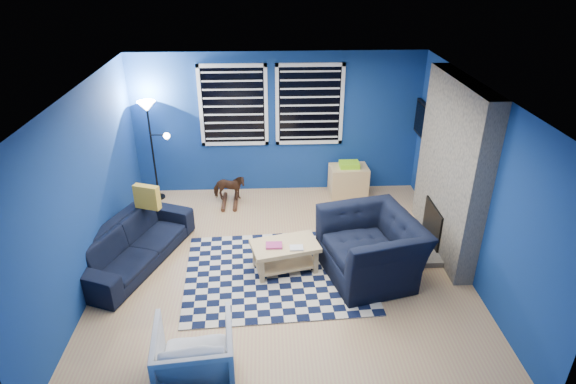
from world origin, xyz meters
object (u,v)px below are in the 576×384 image
object	(u,v)px
armchair_bent	(195,356)
armchair_big	(371,247)
cabinet	(348,181)
floor_lamp	(150,120)
tv	(425,123)
sofa	(133,244)
rocking_horse	(229,188)
coffee_table	(285,251)

from	to	relation	value
armchair_bent	armchair_big	bearing A→B (deg)	-146.31
cabinet	floor_lamp	xyz separation A→B (m)	(-3.38, 0.05, 1.16)
tv	sofa	size ratio (longest dim) A/B	0.49
tv	floor_lamp	xyz separation A→B (m)	(-4.58, 0.22, 0.05)
armchair_big	floor_lamp	bearing A→B (deg)	-140.33
cabinet	floor_lamp	distance (m)	3.57
armchair_bent	rocking_horse	size ratio (longest dim) A/B	1.41
tv	sofa	xyz separation A→B (m)	(-4.55, -1.75, -1.10)
floor_lamp	tv	bearing A→B (deg)	-2.78
armchair_bent	floor_lamp	xyz separation A→B (m)	(-1.17, 4.15, 1.09)
tv	floor_lamp	world-z (taller)	floor_lamp
armchair_bent	cabinet	size ratio (longest dim) A/B	1.16
sofa	cabinet	xyz separation A→B (m)	(3.35, 1.92, -0.01)
rocking_horse	floor_lamp	bearing A→B (deg)	80.97
sofa	coffee_table	xyz separation A→B (m)	(2.12, -0.30, 0.01)
armchair_bent	rocking_horse	bearing A→B (deg)	-97.16
armchair_bent	floor_lamp	distance (m)	4.45
sofa	cabinet	bearing A→B (deg)	-38.67
armchair_bent	rocking_horse	xyz separation A→B (m)	(0.10, 3.87, -0.05)
tv	rocking_horse	bearing A→B (deg)	-179.00
tv	armchair_bent	distance (m)	5.30
tv	armchair_big	xyz separation A→B (m)	(-1.28, -2.18, -0.98)
coffee_table	sofa	bearing A→B (deg)	171.89
sofa	cabinet	world-z (taller)	cabinet
cabinet	floor_lamp	bearing A→B (deg)	176.45
rocking_horse	armchair_big	bearing A→B (deg)	-132.79
rocking_horse	floor_lamp	size ratio (longest dim) A/B	0.32
tv	armchair_big	size ratio (longest dim) A/B	0.77
tv	armchair_bent	bearing A→B (deg)	-130.95
coffee_table	floor_lamp	bearing A→B (deg)	133.43
sofa	rocking_horse	size ratio (longest dim) A/B	3.66
sofa	armchair_big	distance (m)	3.30
armchair_big	cabinet	world-z (taller)	armchair_big
cabinet	floor_lamp	size ratio (longest dim) A/B	0.39
floor_lamp	rocking_horse	bearing A→B (deg)	-12.47
tv	armchair_bent	size ratio (longest dim) A/B	1.27
sofa	armchair_big	xyz separation A→B (m)	(3.27, -0.43, 0.12)
sofa	armchair_big	size ratio (longest dim) A/B	1.57
armchair_big	floor_lamp	world-z (taller)	floor_lamp
tv	floor_lamp	size ratio (longest dim) A/B	0.57
armchair_bent	sofa	bearing A→B (deg)	-68.15
armchair_bent	cabinet	distance (m)	4.66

